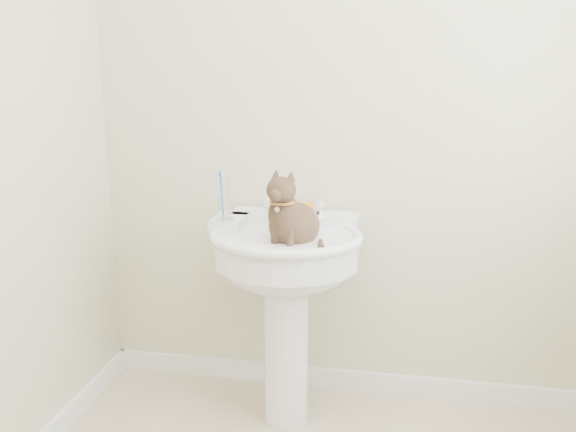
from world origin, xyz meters
The scene contains 8 objects.
wall_back centered at (0.00, 1.10, 1.25)m, with size 2.20×0.00×2.50m, color beige, non-canonical shape.
wall_front centered at (0.00, -1.10, 1.25)m, with size 2.20×0.00×2.50m, color beige, non-canonical shape.
baseboard_back centered at (0.00, 1.09, 0.04)m, with size 2.20×0.02×0.09m, color white.
pedestal_sink centered at (-0.24, 0.81, 0.65)m, with size 0.60×0.59×0.83m.
faucet centered at (-0.24, 0.96, 0.87)m, with size 0.28×0.12×0.14m.
soap_bar centered at (-0.20, 1.04, 0.84)m, with size 0.09×0.06×0.03m, color orange.
toothbrush_cup centered at (-0.48, 0.83, 0.88)m, with size 0.07×0.07×0.19m.
cat centered at (-0.20, 0.74, 0.87)m, with size 0.21×0.26×0.38m.
Camera 1 is at (0.18, -1.38, 1.42)m, focal length 38.00 mm.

